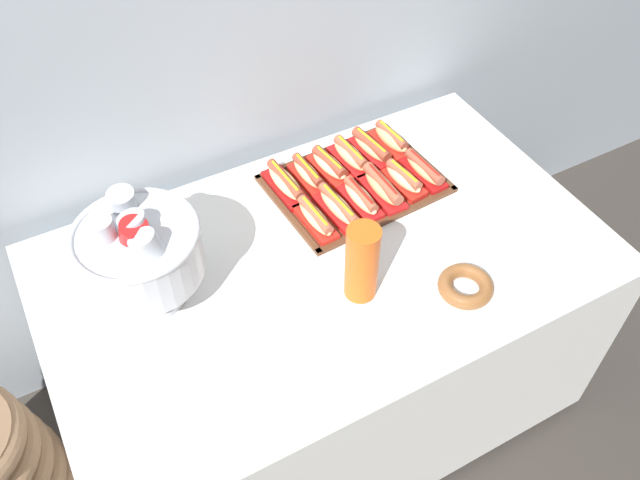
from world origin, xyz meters
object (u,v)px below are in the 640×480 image
object	(u,v)px
serving_tray	(355,184)
hot_dog_10	(371,148)
hot_dog_1	(338,208)
hot_dog_7	(308,174)
hot_dog_9	(351,156)
cup_stack	(362,263)
donut	(466,286)
buffet_table	(325,333)
hot_dog_4	(404,179)
hot_dog_2	(361,198)
punch_bowl	(139,250)
hot_dog_0	(315,218)
hot_dog_6	(285,183)
hot_dog_5	(424,170)
hot_dog_3	(382,188)
hot_dog_8	(329,165)
hot_dog_11	(391,139)

from	to	relation	value
serving_tray	hot_dog_10	size ratio (longest dim) A/B	2.87
hot_dog_1	hot_dog_10	bearing A→B (deg)	39.59
hot_dog_7	hot_dog_9	xyz separation A→B (m)	(0.15, 0.01, 0.00)
cup_stack	donut	size ratio (longest dim) A/B	1.57
buffet_table	hot_dog_4	distance (m)	0.52
hot_dog_2	punch_bowl	bearing A→B (deg)	-178.47
hot_dog_4	punch_bowl	distance (m)	0.79
hot_dog_0	punch_bowl	bearing A→B (deg)	-179.04
hot_dog_6	donut	size ratio (longest dim) A/B	1.31
cup_stack	donut	bearing A→B (deg)	-28.10
serving_tray	donut	size ratio (longest dim) A/B	3.52
hot_dog_5	punch_bowl	distance (m)	0.86
hot_dog_0	hot_dog_4	distance (m)	0.30
serving_tray	hot_dog_3	bearing A→B (deg)	-62.22
hot_dog_5	hot_dog_7	distance (m)	0.34
hot_dog_3	hot_dog_9	bearing A→B (deg)	93.33
hot_dog_7	hot_dog_8	world-z (taller)	hot_dog_7
serving_tray	hot_dog_7	distance (m)	0.14
hot_dog_8	hot_dog_11	distance (m)	0.23
hot_dog_4	hot_dog_10	distance (m)	0.17
hot_dog_5	donut	world-z (taller)	hot_dog_5
serving_tray	hot_dog_8	xyz separation A→B (m)	(-0.04, 0.08, 0.03)
hot_dog_1	hot_dog_9	xyz separation A→B (m)	(0.14, 0.17, 0.00)
hot_dog_2	hot_dog_5	bearing A→B (deg)	3.33
serving_tray	hot_dog_9	xyz separation A→B (m)	(0.03, 0.08, 0.03)
hot_dog_10	cup_stack	world-z (taller)	cup_stack
cup_stack	hot_dog_9	bearing A→B (deg)	62.76
hot_dog_2	hot_dog_8	size ratio (longest dim) A/B	0.98
hot_dog_0	hot_dog_9	distance (m)	0.28
donut	hot_dog_5	bearing A→B (deg)	69.96
hot_dog_2	hot_dog_3	xyz separation A→B (m)	(0.07, 0.00, 0.00)
hot_dog_5	donut	distance (m)	0.43
serving_tray	cup_stack	xyz separation A→B (m)	(-0.19, -0.35, 0.11)
punch_bowl	serving_tray	bearing A→B (deg)	8.75
cup_stack	serving_tray	bearing A→B (deg)	61.36
hot_dog_5	hot_dog_8	size ratio (longest dim) A/B	1.01
punch_bowl	donut	distance (m)	0.81
serving_tray	hot_dog_10	world-z (taller)	hot_dog_10
hot_dog_4	hot_dog_9	bearing A→B (deg)	117.78
hot_dog_7	hot_dog_11	bearing A→B (deg)	3.33
buffet_table	punch_bowl	xyz separation A→B (m)	(-0.45, 0.10, 0.52)
buffet_table	hot_dog_11	size ratio (longest dim) A/B	9.21
hot_dog_0	hot_dog_5	world-z (taller)	same
hot_dog_5	cup_stack	distance (m)	0.48
hot_dog_2	hot_dog_10	world-z (taller)	hot_dog_10
hot_dog_9	hot_dog_11	xyz separation A→B (m)	(0.15, 0.01, -0.00)
hot_dog_5	hot_dog_6	size ratio (longest dim) A/B	0.91
hot_dog_6	hot_dog_9	size ratio (longest dim) A/B	1.07
hot_dog_10	punch_bowl	xyz separation A→B (m)	(-0.77, -0.19, 0.13)
hot_dog_10	buffet_table	bearing A→B (deg)	-137.12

